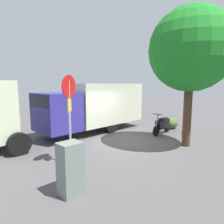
# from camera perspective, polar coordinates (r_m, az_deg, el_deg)

# --- Properties ---
(ground_plane) EXTENTS (60.00, 60.00, 0.00)m
(ground_plane) POSITION_cam_1_polar(r_m,az_deg,el_deg) (9.74, 3.96, -8.48)
(ground_plane) COLOR #4D4A4B
(box_truck_near) EXTENTS (8.32, 2.30, 2.81)m
(box_truck_near) POSITION_cam_1_polar(r_m,az_deg,el_deg) (11.46, -5.64, 2.06)
(box_truck_near) COLOR black
(box_truck_near) RESTS_ON ground
(motorcycle) EXTENTS (1.81, 0.55, 1.20)m
(motorcycle) POSITION_cam_1_polar(r_m,az_deg,el_deg) (11.36, 14.43, -3.61)
(motorcycle) COLOR black
(motorcycle) RESTS_ON ground
(stop_sign) EXTENTS (0.71, 0.33, 3.08)m
(stop_sign) POSITION_cam_1_polar(r_m,az_deg,el_deg) (6.82, -12.28, 1.85)
(stop_sign) COLOR #9E9EA3
(stop_sign) RESTS_ON ground
(street_tree) EXTENTS (3.57, 3.57, 6.02)m
(street_tree) POSITION_cam_1_polar(r_m,az_deg,el_deg) (9.36, 21.93, 16.32)
(street_tree) COLOR #47301E
(street_tree) RESTS_ON ground
(utility_cabinet) EXTENTS (0.56, 0.47, 1.36)m
(utility_cabinet) POSITION_cam_1_polar(r_m,az_deg,el_deg) (5.22, -12.01, -15.81)
(utility_cabinet) COLOR slate
(utility_cabinet) RESTS_ON ground
(bike_rack_hoop) EXTENTS (0.85, 0.15, 0.85)m
(bike_rack_hoop) POSITION_cam_1_polar(r_m,az_deg,el_deg) (12.19, 20.70, -5.59)
(bike_rack_hoop) COLOR #B7B7BC
(bike_rack_hoop) RESTS_ON ground
(shrub_near_sign) EXTENTS (1.00, 0.82, 0.68)m
(shrub_near_sign) POSITION_cam_1_polar(r_m,az_deg,el_deg) (12.91, 16.78, -3.11)
(shrub_near_sign) COLOR #455B2E
(shrub_near_sign) RESTS_ON ground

